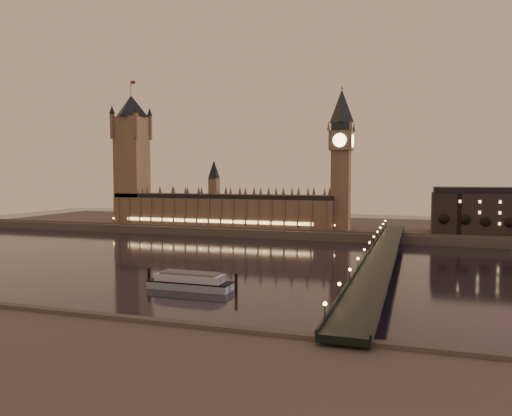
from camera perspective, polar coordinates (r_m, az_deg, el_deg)
The scene contains 11 objects.
ground at distance 270.37m, azimuth -5.77°, elevation -6.09°, with size 700.00×700.00×0.00m, color black.
far_embankment at distance 418.14m, azimuth 7.25°, elevation -2.18°, with size 560.00×130.00×6.00m, color #423D35.
palace_of_westminster at distance 394.20m, azimuth -4.02°, elevation 0.21°, with size 180.00×26.62×52.00m.
victoria_tower at distance 430.35m, azimuth -14.01°, elevation 6.28°, with size 31.68×31.68×118.00m.
big_ben at distance 368.89m, azimuth 9.71°, elevation 6.48°, with size 17.68×17.68×104.00m.
westminster_bridge at distance 247.46m, azimuth 14.12°, elevation -5.81°, with size 13.20×260.00×15.30m.
bare_tree_0 at distance 354.11m, azimuth 20.44°, elevation -1.30°, with size 6.78×6.78×13.79m.
bare_tree_1 at distance 354.90m, azimuth 22.54°, elevation -1.34°, with size 6.78×6.78×13.79m.
bare_tree_2 at distance 356.16m, azimuth 24.63°, elevation -1.38°, with size 6.78×6.78×13.79m.
bare_tree_3 at distance 357.89m, azimuth 26.70°, elevation -1.42°, with size 6.78×6.78×13.79m.
moored_barge at distance 206.32m, azimuth -7.54°, elevation -8.33°, with size 40.38×10.01×7.40m.
Camera 1 is at (107.94, -243.51, 46.38)m, focal length 35.00 mm.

